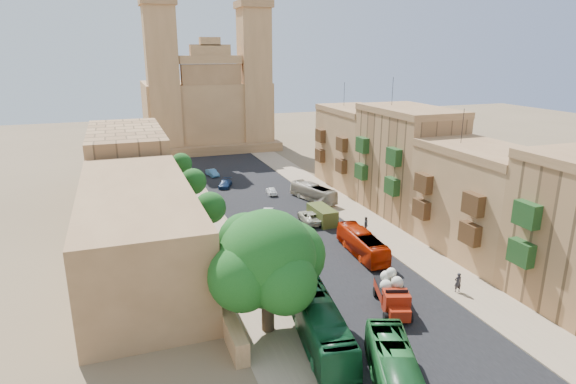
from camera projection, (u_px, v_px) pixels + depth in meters
ground at (403, 333)px, 36.53m from camera, size 260.00×260.00×0.00m
road_surface at (278, 213)px, 63.62m from camera, size 14.00×140.00×0.01m
sidewalk_east at (343, 205)px, 66.69m from camera, size 5.00×140.00×0.01m
sidewalk_west at (206, 221)px, 60.55m from camera, size 5.00×140.00×0.01m
kerb_east at (326, 207)px, 65.87m from camera, size 0.25×140.00×0.12m
kerb_west at (226, 218)px, 61.35m from camera, size 0.25×140.00×0.12m
townhouse_b at (481, 201)px, 50.01m from camera, size 9.00×14.00×14.90m
townhouse_c at (406, 161)px, 62.31m from camera, size 9.00×14.00×17.40m
townhouse_d at (356, 147)px, 75.16m from camera, size 9.00×14.00×15.90m
west_wall at (195, 247)px, 50.30m from camera, size 1.00×40.00×1.80m
west_building_low at (139, 230)px, 45.78m from camera, size 10.00×28.00×8.40m
west_building_mid at (128, 164)px, 69.04m from camera, size 10.00×22.00×10.00m
church at (207, 104)px, 104.84m from camera, size 28.00×22.50×36.30m
ficus_tree at (268, 261)px, 35.50m from camera, size 9.63×8.86×9.63m
street_tree_a at (236, 255)px, 43.29m from camera, size 2.91×2.91×4.47m
street_tree_b at (210, 208)px, 53.93m from camera, size 3.59×3.59×5.52m
street_tree_c at (193, 182)px, 64.78m from camera, size 3.56×3.56×5.47m
street_tree_d at (181, 164)px, 75.66m from camera, size 3.40×3.40×5.23m
red_truck at (393, 293)px, 39.64m from camera, size 3.74×5.95×3.29m
olive_pickup at (322, 215)px, 59.75m from camera, size 2.39×4.94×2.01m
bus_green_south at (397, 380)px, 29.10m from camera, size 6.01×10.73×2.94m
bus_green_north at (320, 324)px, 34.89m from camera, size 4.30×11.57×3.15m
bus_red_east at (362, 244)px, 50.22m from camera, size 2.61×9.11×2.51m
bus_cream_east at (313, 193)px, 68.53m from camera, size 4.34×8.65×2.35m
car_blue_a at (278, 239)px, 52.98m from camera, size 3.07×4.51×1.43m
car_white_a at (268, 214)px, 61.59m from camera, size 2.49×3.68×1.15m
car_cream at (311, 217)px, 59.98m from camera, size 2.79×5.35×1.44m
car_dkblue at (225, 183)px, 75.52m from camera, size 3.12×4.32×1.16m
car_white_b at (271, 191)px, 71.71m from camera, size 1.66×3.36×1.10m
car_blue_b at (212, 173)px, 82.07m from camera, size 1.88×3.70×1.16m
pedestrian_a at (458, 282)px, 42.58m from camera, size 0.73×0.54×1.84m
pedestrian_c at (366, 225)px, 56.52m from camera, size 0.83×1.24×1.96m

